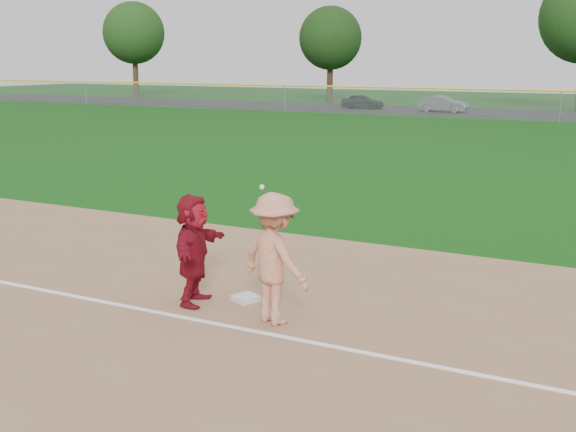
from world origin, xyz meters
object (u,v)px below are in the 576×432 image
at_px(first_base, 246,298).
at_px(car_mid, 443,104).
at_px(base_runner, 194,249).
at_px(car_left, 363,101).

relative_size(first_base, car_mid, 0.11).
height_order(first_base, base_runner, base_runner).
distance_m(first_base, base_runner, 1.24).
bearing_deg(base_runner, car_mid, -3.08).
distance_m(base_runner, car_left, 48.35).
relative_size(car_left, car_mid, 0.94).
distance_m(first_base, car_mid, 45.52).
bearing_deg(base_runner, car_left, 4.80).
height_order(base_runner, car_mid, base_runner).
distance_m(base_runner, car_mid, 45.86).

